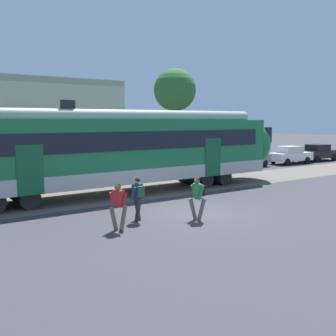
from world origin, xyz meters
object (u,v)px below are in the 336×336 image
(pedestrian_red, at_px, (118,203))
(pedestrian_navy, at_px, (138,195))
(pedestrian_green, at_px, (198,195))
(parked_car_grey, at_px, (246,158))
(parked_car_white, at_px, (290,155))
(parked_car_black, at_px, (318,152))

(pedestrian_red, xyz_separation_m, pedestrian_navy, (1.20, 0.73, 0.03))
(pedestrian_green, bearing_deg, pedestrian_navy, 147.62)
(parked_car_grey, xyz_separation_m, parked_car_white, (4.96, -0.37, 0.00))
(pedestrian_green, height_order, parked_car_grey, pedestrian_green)
(parked_car_white, distance_m, parked_car_black, 4.27)
(pedestrian_navy, xyz_separation_m, parked_car_black, (24.99, 9.56, -0.21))
(pedestrian_red, height_order, parked_car_white, pedestrian_red)
(pedestrian_navy, distance_m, parked_car_grey, 18.54)
(pedestrian_navy, height_order, parked_car_white, pedestrian_navy)
(pedestrian_red, distance_m, parked_car_white, 24.15)
(parked_car_black, bearing_deg, pedestrian_red, -158.54)
(pedestrian_green, xyz_separation_m, parked_car_black, (23.08, 10.78, -0.21))
(pedestrian_red, height_order, pedestrian_green, same)
(pedestrian_green, relative_size, parked_car_grey, 0.42)
(pedestrian_navy, distance_m, pedestrian_green, 2.26)
(parked_car_grey, height_order, parked_car_white, same)
(pedestrian_green, bearing_deg, pedestrian_red, 171.29)
(parked_car_grey, bearing_deg, pedestrian_green, -141.60)
(pedestrian_navy, xyz_separation_m, pedestrian_green, (1.91, -1.21, 0.00))
(pedestrian_red, relative_size, pedestrian_navy, 1.00)
(pedestrian_navy, xyz_separation_m, parked_car_white, (20.72, 9.40, -0.21))
(parked_car_grey, distance_m, parked_car_black, 9.23)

